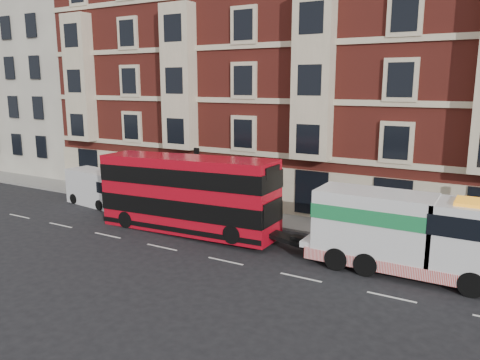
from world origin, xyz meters
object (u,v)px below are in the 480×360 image
(double_decker_bus, at_px, (187,193))
(tow_truck, at_px, (401,232))
(box_van, at_px, (97,188))
(pedestrian, at_px, (135,184))

(double_decker_bus, xyz_separation_m, tow_truck, (12.06, 0.00, -0.42))
(double_decker_bus, height_order, box_van, double_decker_bus)
(tow_truck, bearing_deg, box_van, 174.59)
(tow_truck, distance_m, box_van, 21.73)
(tow_truck, xyz_separation_m, pedestrian, (-20.65, 5.01, -0.92))
(box_van, xyz_separation_m, pedestrian, (0.97, 2.96, -0.18))
(tow_truck, relative_size, pedestrian, 4.95)
(double_decker_bus, relative_size, pedestrian, 6.19)
(double_decker_bus, relative_size, box_van, 2.22)
(double_decker_bus, bearing_deg, box_van, 167.91)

